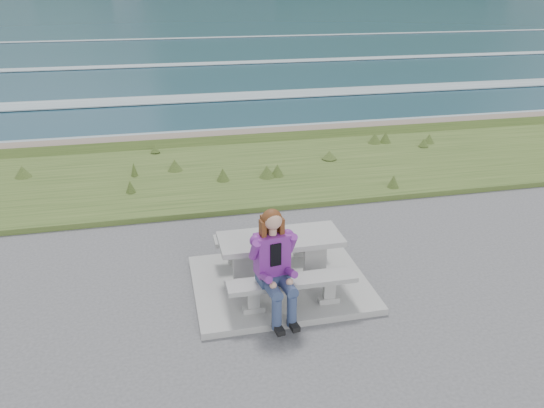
{
  "coord_description": "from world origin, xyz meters",
  "views": [
    {
      "loc": [
        -1.62,
        -6.71,
        4.36
      ],
      "look_at": [
        0.14,
        1.2,
        0.85
      ],
      "focal_mm": 35.0,
      "sensor_mm": 36.0,
      "label": 1
    }
  ],
  "objects_px": {
    "picnic_table": "(280,247)",
    "bench_seaward": "(270,240)",
    "bench_landward": "(292,285)",
    "seated_woman": "(277,280)"
  },
  "relations": [
    {
      "from": "bench_landward",
      "to": "seated_woman",
      "type": "relative_size",
      "value": 1.2
    },
    {
      "from": "picnic_table",
      "to": "seated_woman",
      "type": "bearing_deg",
      "value": -106.72
    },
    {
      "from": "seated_woman",
      "to": "bench_seaward",
      "type": "bearing_deg",
      "value": 72.31
    },
    {
      "from": "picnic_table",
      "to": "bench_seaward",
      "type": "distance_m",
      "value": 0.74
    },
    {
      "from": "picnic_table",
      "to": "bench_seaward",
      "type": "relative_size",
      "value": 1.0
    },
    {
      "from": "bench_landward",
      "to": "bench_seaward",
      "type": "distance_m",
      "value": 1.4
    },
    {
      "from": "bench_landward",
      "to": "seated_woman",
      "type": "height_order",
      "value": "seated_woman"
    },
    {
      "from": "picnic_table",
      "to": "bench_seaward",
      "type": "bearing_deg",
      "value": 90.0
    },
    {
      "from": "picnic_table",
      "to": "bench_landward",
      "type": "xyz_separation_m",
      "value": [
        0.0,
        -0.7,
        -0.23
      ]
    },
    {
      "from": "bench_landward",
      "to": "bench_seaward",
      "type": "xyz_separation_m",
      "value": [
        0.0,
        1.4,
        0.0
      ]
    }
  ]
}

